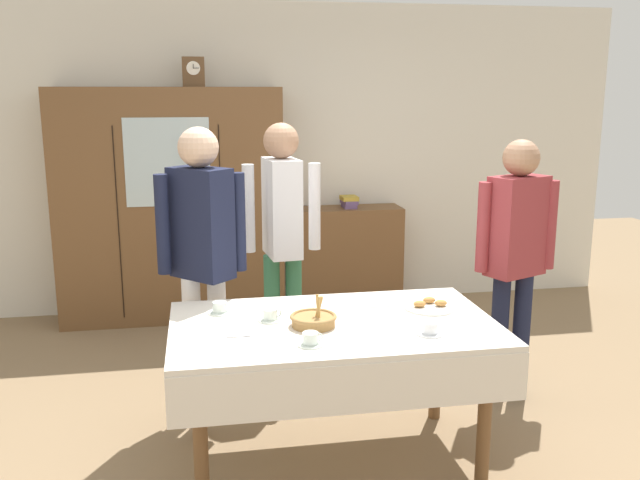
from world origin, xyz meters
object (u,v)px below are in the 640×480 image
at_px(book_stack, 349,202).
at_px(tea_cup_far_right, 220,308).
at_px(spoon_mid_right, 243,336).
at_px(person_beside_shelf, 202,243).
at_px(spoon_center, 384,306).
at_px(dining_table, 335,344).
at_px(bread_basket, 313,320).
at_px(person_behind_table_left, 282,225).
at_px(tea_cup_back_edge, 430,329).
at_px(tea_cup_near_left, 311,340).
at_px(mantel_clock, 193,72).
at_px(bookshelf_low, 349,257).
at_px(wall_cabinet, 171,206).
at_px(pastry_plate, 430,306).
at_px(person_by_cabinet, 516,245).
at_px(tea_cup_center, 270,316).

height_order(book_stack, tea_cup_far_right, book_stack).
distance_m(spoon_mid_right, person_beside_shelf, 0.88).
bearing_deg(spoon_center, dining_table, -144.17).
relative_size(bread_basket, person_behind_table_left, 0.14).
xyz_separation_m(tea_cup_back_edge, spoon_mid_right, (-0.91, 0.13, -0.02)).
xyz_separation_m(book_stack, spoon_center, (-0.34, -2.41, -0.20)).
xyz_separation_m(tea_cup_near_left, person_behind_table_left, (0.05, 1.45, 0.27)).
xyz_separation_m(tea_cup_near_left, spoon_center, (0.49, 0.50, -0.02)).
distance_m(person_beside_shelf, person_behind_table_left, 0.71).
relative_size(dining_table, person_beside_shelf, 0.96).
xyz_separation_m(mantel_clock, tea_cup_far_right, (0.09, -2.30, -1.30)).
xyz_separation_m(bookshelf_low, tea_cup_back_edge, (-0.23, -2.87, 0.34)).
bearing_deg(tea_cup_near_left, tea_cup_back_edge, 3.62).
relative_size(tea_cup_back_edge, spoon_mid_right, 1.09).
xyz_separation_m(wall_cabinet, bread_basket, (0.79, -2.59, -0.18)).
bearing_deg(pastry_plate, wall_cabinet, 121.24).
xyz_separation_m(mantel_clock, person_behind_table_left, (0.54, -1.40, -1.02)).
bearing_deg(tea_cup_near_left, bookshelf_low, 74.07).
xyz_separation_m(book_stack, person_by_cabinet, (0.60, -2.05, 0.04)).
height_order(book_stack, spoon_mid_right, book_stack).
xyz_separation_m(book_stack, tea_cup_near_left, (-0.83, -2.91, -0.17)).
bearing_deg(person_behind_table_left, bread_basket, -89.48).
bearing_deg(tea_cup_near_left, dining_table, 57.52).
relative_size(mantel_clock, person_behind_table_left, 0.14).
bearing_deg(tea_cup_near_left, person_behind_table_left, 88.15).
bearing_deg(bread_basket, mantel_clock, 102.09).
distance_m(wall_cabinet, pastry_plate, 2.84).
xyz_separation_m(wall_cabinet, tea_cup_center, (0.58, -2.47, -0.19)).
bearing_deg(pastry_plate, spoon_mid_right, -165.59).
distance_m(wall_cabinet, tea_cup_back_edge, 3.12).
distance_m(tea_cup_center, pastry_plate, 0.89).
height_order(tea_cup_far_right, pastry_plate, tea_cup_far_right).
distance_m(bookshelf_low, tea_cup_far_right, 2.68).
bearing_deg(bookshelf_low, dining_table, -104.03).
bearing_deg(book_stack, pastry_plate, -92.11).
bearing_deg(tea_cup_far_right, mantel_clock, 92.32).
height_order(tea_cup_far_right, spoon_center, tea_cup_far_right).
relative_size(tea_cup_center, tea_cup_near_left, 1.00).
height_order(tea_cup_far_right, person_beside_shelf, person_beside_shelf).
height_order(mantel_clock, tea_cup_near_left, mantel_clock).
relative_size(tea_cup_near_left, person_beside_shelf, 0.07).
distance_m(bookshelf_low, spoon_mid_right, 2.98).
relative_size(tea_cup_far_right, spoon_center, 1.09).
distance_m(bread_basket, pastry_plate, 0.70).
distance_m(book_stack, tea_cup_back_edge, 2.88).
distance_m(mantel_clock, spoon_mid_right, 3.00).
bearing_deg(spoon_center, tea_cup_far_right, 176.59).
bearing_deg(tea_cup_back_edge, person_by_cabinet, 44.50).
height_order(wall_cabinet, mantel_clock, mantel_clock).
height_order(tea_cup_back_edge, tea_cup_center, same).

